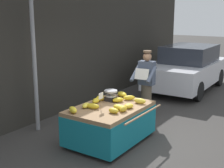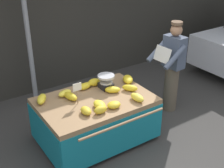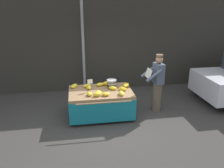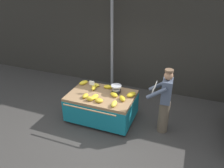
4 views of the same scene
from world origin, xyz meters
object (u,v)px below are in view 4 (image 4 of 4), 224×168
at_px(banana_bunch_3, 114,104).
at_px(banana_bunch_7, 131,94).
at_px(weighing_scale, 116,89).
at_px(banana_bunch_2, 95,85).
at_px(banana_bunch_1, 85,96).
at_px(banana_bunch_12, 114,95).
at_px(banana_bunch_11, 99,100).
at_px(banana_bunch_6, 115,87).
at_px(vendor_person, 165,101).
at_px(banana_bunch_9, 90,99).
at_px(street_pole, 112,44).
at_px(price_sign, 92,84).
at_px(banana_bunch_0, 95,97).
at_px(banana_bunch_4, 108,87).
at_px(banana_cart, 102,101).
at_px(banana_bunch_5, 94,87).
at_px(banana_bunch_8, 122,98).
at_px(banana_bunch_10, 84,83).

height_order(banana_bunch_3, banana_bunch_7, banana_bunch_3).
bearing_deg(weighing_scale, banana_bunch_2, 168.80).
distance_m(banana_bunch_1, banana_bunch_12, 0.75).
height_order(banana_bunch_7, banana_bunch_11, banana_bunch_7).
height_order(banana_bunch_6, vendor_person, vendor_person).
bearing_deg(vendor_person, weighing_scale, 172.74).
bearing_deg(banana_bunch_6, banana_bunch_9, -114.72).
relative_size(banana_bunch_7, vendor_person, 0.17).
bearing_deg(banana_bunch_1, street_pole, 91.18).
distance_m(street_pole, price_sign, 1.82).
xyz_separation_m(banana_bunch_0, banana_bunch_4, (0.12, 0.64, 0.00)).
relative_size(street_pole, banana_cart, 1.83).
distance_m(weighing_scale, banana_bunch_6, 0.23).
bearing_deg(banana_bunch_0, banana_bunch_5, 117.60).
xyz_separation_m(banana_bunch_0, banana_bunch_11, (0.18, -0.12, -0.00)).
xyz_separation_m(weighing_scale, banana_bunch_11, (-0.24, -0.59, -0.07)).
distance_m(banana_cart, banana_bunch_5, 0.45).
relative_size(banana_cart, banana_bunch_9, 8.77).
xyz_separation_m(banana_bunch_1, banana_bunch_6, (0.55, 0.70, 0.01)).
height_order(price_sign, banana_bunch_8, price_sign).
distance_m(banana_bunch_2, banana_bunch_12, 0.76).
relative_size(banana_bunch_5, banana_bunch_7, 1.00).
bearing_deg(price_sign, banana_bunch_5, 101.34).
bearing_deg(banana_bunch_12, banana_bunch_8, -22.25).
distance_m(street_pole, banana_bunch_6, 1.67).
distance_m(banana_bunch_0, vendor_person, 1.76).
bearing_deg(banana_bunch_0, banana_bunch_12, 34.40).
height_order(banana_cart, banana_bunch_0, banana_bunch_0).
bearing_deg(banana_bunch_0, street_pole, 98.31).
bearing_deg(street_pole, banana_bunch_12, -67.22).
bearing_deg(banana_bunch_1, banana_bunch_3, -6.93).
height_order(banana_cart, vendor_person, vendor_person).
height_order(banana_cart, banana_bunch_9, banana_bunch_9).
distance_m(banana_bunch_4, vendor_person, 1.66).
height_order(street_pole, banana_bunch_0, street_pole).
bearing_deg(banana_bunch_3, street_pole, 112.43).
distance_m(weighing_scale, banana_bunch_12, 0.20).
bearing_deg(vendor_person, banana_bunch_2, 171.38).
height_order(banana_bunch_9, banana_bunch_12, banana_bunch_9).
bearing_deg(banana_bunch_1, banana_bunch_2, 91.51).
xyz_separation_m(banana_bunch_3, vendor_person, (1.15, 0.45, 0.06)).
height_order(banana_bunch_5, banana_bunch_11, banana_bunch_5).
bearing_deg(banana_bunch_7, banana_bunch_11, -139.61).
distance_m(banana_cart, banana_bunch_0, 0.37).
relative_size(banana_bunch_4, banana_bunch_7, 0.87).
relative_size(price_sign, banana_bunch_10, 1.21).
distance_m(banana_cart, banana_bunch_12, 0.43).
bearing_deg(banana_bunch_11, banana_bunch_4, 94.56).
xyz_separation_m(banana_cart, price_sign, (-0.28, 0.03, 0.44)).
distance_m(banana_bunch_11, banana_bunch_12, 0.48).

